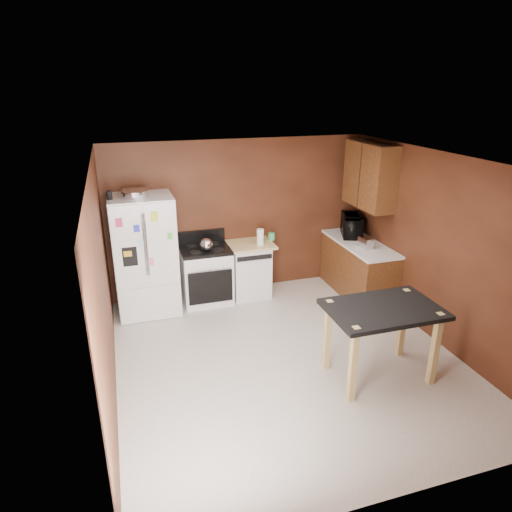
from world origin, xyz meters
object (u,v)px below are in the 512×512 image
green_canister (272,236)px  toaster (366,243)px  microwave (352,226)px  refrigerator (145,256)px  roasting_pan (135,193)px  gas_range (206,274)px  dishwasher (249,269)px  pen_cup (109,195)px  paper_towel (260,237)px  island (382,318)px  kettle (206,245)px

green_canister → toaster: (1.25, -0.83, 0.03)m
microwave → refrigerator: size_ratio=0.32×
roasting_pan → gas_range: (0.97, 0.08, -1.39)m
microwave → dishwasher: 1.86m
gas_range → roasting_pan: bearing=-175.6°
pen_cup → microwave: (3.78, 0.02, -0.80)m
paper_towel → gas_range: bearing=174.4°
paper_towel → island: bearing=-75.0°
microwave → kettle: bearing=111.7°
paper_towel → gas_range: paper_towel is taller
toaster → refrigerator: size_ratio=0.13×
green_canister → gas_range: bearing=-175.4°
kettle → toaster: 2.45m
pen_cup → microwave: pen_cup is taller
roasting_pan → island: size_ratio=0.30×
toaster → microwave: microwave is taller
paper_towel → toaster: paper_towel is taller
paper_towel → gas_range: 1.04m
pen_cup → toaster: size_ratio=0.51×
paper_towel → green_canister: bearing=35.1°
dishwasher → microwave: bearing=-4.5°
toaster → pen_cup: bearing=164.5°
kettle → green_canister: bearing=11.1°
paper_towel → roasting_pan: bearing=179.7°
roasting_pan → toaster: 3.53m
green_canister → refrigerator: size_ratio=0.07×
roasting_pan → paper_towel: 2.03m
roasting_pan → dishwasher: 2.20m
paper_towel → refrigerator: 1.79m
roasting_pan → toaster: size_ratio=1.65×
refrigerator → dishwasher: 1.69m
refrigerator → island: (2.46, -2.53, -0.13)m
microwave → refrigerator: refrigerator is taller
gas_range → pen_cup: bearing=-174.1°
paper_towel → toaster: bearing=-23.4°
kettle → paper_towel: size_ratio=0.77×
refrigerator → dishwasher: bearing=3.0°
refrigerator → microwave: bearing=-0.9°
gas_range → toaster: bearing=-17.2°
green_canister → dishwasher: bearing=-170.7°
roasting_pan → kettle: 1.29m
refrigerator → gas_range: 1.01m
toaster → island: (-0.83, -1.85, -0.21)m
kettle → toaster: (2.38, -0.61, -0.02)m
microwave → green_canister: bearing=102.6°
paper_towel → island: (0.67, -2.50, -0.25)m
pen_cup → refrigerator: (0.41, 0.08, -0.96)m
dishwasher → refrigerator: bearing=-177.0°
roasting_pan → dishwasher: bearing=3.4°
kettle → toaster: size_ratio=0.87×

